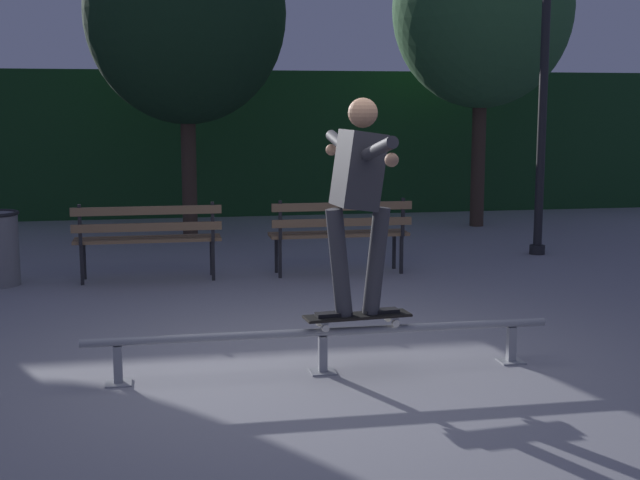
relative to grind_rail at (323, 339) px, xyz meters
name	(u,v)px	position (x,y,z in m)	size (l,w,h in m)	color
ground_plane	(318,365)	(0.00, 0.18, -0.25)	(90.00, 90.00, 0.00)	gray
hedge_backdrop	(222,143)	(0.00, 9.70, 1.00)	(24.00, 1.20, 2.51)	#193D1E
grind_rail	(323,339)	(0.00, 0.00, 0.00)	(3.41, 0.18, 0.33)	gray
skateboard	(357,317)	(0.26, 0.00, 0.15)	(0.80, 0.27, 0.09)	black
skateboarder	(359,188)	(0.26, 0.00, 1.09)	(0.63, 1.40, 1.56)	black
park_bench_leftmost	(148,233)	(-1.27, 3.62, 0.29)	(1.60, 0.41, 0.88)	black
park_bench_left_center	(340,228)	(0.88, 3.62, 0.29)	(1.60, 0.41, 0.88)	black
tree_far_right	(482,9)	(3.88, 7.22, 3.15)	(2.79, 2.79, 4.94)	#3D2D23
tree_behind_benches	(185,13)	(-0.69, 7.00, 2.97)	(2.89, 2.89, 4.82)	#3D2D23
lamp_post_right	(544,60)	(3.69, 4.51, 2.23)	(0.32, 0.32, 3.90)	black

